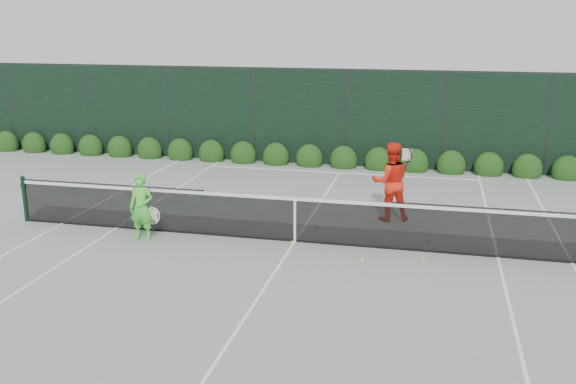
# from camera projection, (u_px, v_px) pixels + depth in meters

# --- Properties ---
(ground) EXTENTS (80.00, 80.00, 0.00)m
(ground) POSITION_uv_depth(u_px,v_px,m) (295.00, 242.00, 13.56)
(ground) COLOR gray
(ground) RESTS_ON ground
(tennis_net) EXTENTS (12.90, 0.10, 1.07)m
(tennis_net) POSITION_uv_depth(u_px,v_px,m) (294.00, 218.00, 13.43)
(tennis_net) COLOR black
(tennis_net) RESTS_ON ground
(player_woman) EXTENTS (0.61, 0.35, 1.45)m
(player_woman) POSITION_uv_depth(u_px,v_px,m) (142.00, 208.00, 13.49)
(player_woman) COLOR #51D93F
(player_woman) RESTS_ON ground
(player_man) EXTENTS (1.05, 0.92, 1.84)m
(player_man) POSITION_uv_depth(u_px,v_px,m) (391.00, 182.00, 14.82)
(player_man) COLOR #FF2815
(player_man) RESTS_ON ground
(court_lines) EXTENTS (11.03, 23.83, 0.01)m
(court_lines) POSITION_uv_depth(u_px,v_px,m) (295.00, 241.00, 13.56)
(court_lines) COLOR white
(court_lines) RESTS_ON ground
(windscreen_fence) EXTENTS (32.00, 21.07, 3.06)m
(windscreen_fence) POSITION_uv_depth(u_px,v_px,m) (260.00, 209.00, 10.62)
(windscreen_fence) COLOR black
(windscreen_fence) RESTS_ON ground
(hedge_row) EXTENTS (31.66, 0.65, 0.94)m
(hedge_row) POSITION_uv_depth(u_px,v_px,m) (344.00, 160.00, 20.22)
(hedge_row) COLOR #10390F
(hedge_row) RESTS_ON ground
(tennis_balls) EXTENTS (2.82, 1.83, 0.07)m
(tennis_balls) POSITION_uv_depth(u_px,v_px,m) (363.00, 246.00, 13.24)
(tennis_balls) COLOR #DAE833
(tennis_balls) RESTS_ON ground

